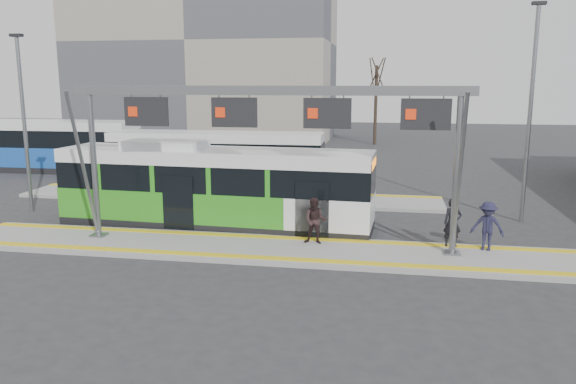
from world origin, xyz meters
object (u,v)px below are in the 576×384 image
object	(u,v)px
passenger_a	(452,223)
hero_bus	(215,188)
passenger_c	(487,226)
gantry	(269,119)
passenger_b	(315,221)

from	to	relation	value
passenger_a	hero_bus	bearing A→B (deg)	160.59
passenger_c	hero_bus	bearing A→B (deg)	-175.08
gantry	passenger_c	bearing A→B (deg)	5.34
passenger_a	passenger_b	size ratio (longest dim) A/B	1.03
hero_bus	passenger_c	bearing A→B (deg)	-8.52
passenger_c	gantry	bearing A→B (deg)	-158.30
hero_bus	passenger_a	xyz separation A→B (m)	(8.60, -1.76, -0.55)
gantry	hero_bus	size ratio (longest dim) A/B	1.08
hero_bus	passenger_b	size ratio (longest dim) A/B	7.70
passenger_a	gantry	bearing A→B (deg)	-179.70
hero_bus	passenger_b	distance (m)	4.71
passenger_c	passenger_b	bearing A→B (deg)	-161.35
hero_bus	passenger_c	size ratio (longest dim) A/B	7.55
passenger_b	passenger_c	size ratio (longest dim) A/B	0.98
hero_bus	passenger_a	distance (m)	8.79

